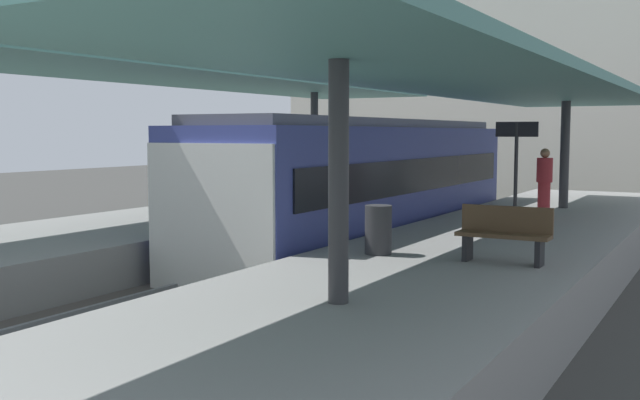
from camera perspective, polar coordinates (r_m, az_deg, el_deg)
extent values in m
plane|color=#383835|center=(14.92, -2.60, -6.30)|extent=(80.00, 80.00, 0.00)
cube|color=gray|center=(17.13, -13.45, -3.25)|extent=(4.40, 28.00, 1.00)
cube|color=gray|center=(13.23, 11.53, -5.68)|extent=(4.40, 28.00, 1.00)
cube|color=#4C4742|center=(14.90, -2.60, -5.93)|extent=(3.20, 28.00, 0.20)
cube|color=slate|center=(15.26, -4.90, -5.03)|extent=(0.08, 28.00, 0.14)
cube|color=slate|center=(14.50, -0.18, -5.55)|extent=(0.08, 28.00, 0.14)
cube|color=#38428C|center=(17.97, 3.80, 0.96)|extent=(2.70, 12.41, 2.90)
cube|color=silver|center=(12.69, -8.55, -1.53)|extent=(2.65, 0.08, 2.60)
cube|color=black|center=(18.59, 0.00, 2.20)|extent=(0.04, 11.42, 0.76)
cube|color=black|center=(17.40, 7.88, 1.94)|extent=(0.04, 11.42, 0.76)
cube|color=#515156|center=(17.93, 3.83, 5.91)|extent=(2.16, 11.79, 0.20)
cylinder|color=#333335|center=(23.18, -0.44, 4.31)|extent=(0.24, 0.24, 3.23)
cube|color=slate|center=(18.05, -10.63, 9.36)|extent=(4.18, 21.00, 0.16)
cylinder|color=#333335|center=(8.49, 1.44, 1.34)|extent=(0.24, 0.24, 2.80)
cylinder|color=#333335|center=(20.47, 18.35, 3.33)|extent=(0.24, 0.24, 2.80)
cube|color=slate|center=(14.36, 13.54, 8.69)|extent=(4.18, 21.00, 0.16)
cube|color=black|center=(11.70, 11.31, -3.62)|extent=(0.08, 0.32, 0.40)
cube|color=black|center=(11.41, 16.58, -3.96)|extent=(0.08, 0.32, 0.40)
cube|color=#4C3823|center=(11.51, 13.94, -2.66)|extent=(1.40, 0.40, 0.06)
cube|color=#4C3823|center=(11.65, 14.20, -1.43)|extent=(1.40, 0.06, 0.40)
cylinder|color=#262628|center=(16.34, 14.87, 1.96)|extent=(0.08, 0.08, 2.20)
cube|color=black|center=(16.31, 14.94, 5.29)|extent=(0.90, 0.06, 0.32)
cylinder|color=#2D2D30|center=(12.08, 4.52, -2.30)|extent=(0.44, 0.44, 0.80)
cylinder|color=#232328|center=(18.54, -6.47, 0.46)|extent=(0.28, 0.28, 0.91)
cylinder|color=#386B3D|center=(18.49, -6.50, 2.71)|extent=(0.36, 0.36, 0.55)
sphere|color=#936B4C|center=(18.48, -6.51, 3.91)|extent=(0.22, 0.22, 0.22)
cylinder|color=maroon|center=(20.23, -2.95, 0.80)|extent=(0.28, 0.28, 0.85)
cylinder|color=maroon|center=(20.19, -2.96, 2.80)|extent=(0.36, 0.36, 0.55)
sphere|color=tan|center=(20.18, -2.96, 3.90)|extent=(0.22, 0.22, 0.22)
cylinder|color=maroon|center=(17.90, 16.88, -0.01)|extent=(0.28, 0.28, 0.84)
cylinder|color=maroon|center=(17.85, 16.94, 2.23)|extent=(0.36, 0.36, 0.56)
sphere|color=#936B4C|center=(17.84, 16.97, 3.48)|extent=(0.22, 0.22, 0.22)
cube|color=beige|center=(33.75, 13.81, 9.34)|extent=(18.00, 6.00, 11.00)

